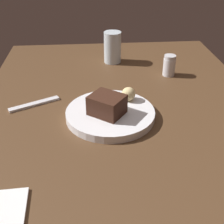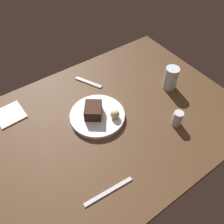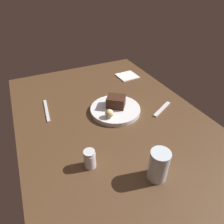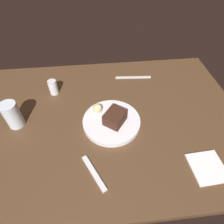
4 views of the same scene
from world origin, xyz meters
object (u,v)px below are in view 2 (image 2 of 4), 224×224
dessert_spoon (89,82)px  folded_napkin (10,114)px  water_glass (171,78)px  dessert_plate (98,116)px  salt_shaker (177,118)px  bread_roll (115,114)px  chocolate_cake_slice (93,110)px  butter_knife (108,191)px

dessert_spoon → folded_napkin: 40.02cm
water_glass → dessert_plate: bearing=-5.6°
salt_shaker → dessert_spoon: (17.53, -44.19, -3.25)cm
bread_roll → water_glass: bearing=-177.2°
chocolate_cake_slice → dessert_plate: bearing=144.2°
chocolate_cake_slice → folded_napkin: bearing=-37.2°
salt_shaker → folded_napkin: salt_shaker is taller
dessert_plate → water_glass: (-39.79, 3.90, 4.75)cm
salt_shaker → butter_knife: salt_shaker is taller
chocolate_cake_slice → butter_knife: (13.65, 31.38, -4.53)cm
salt_shaker → butter_knife: size_ratio=0.38×
chocolate_cake_slice → dessert_spoon: chocolate_cake_slice is taller
salt_shaker → butter_knife: bearing=10.9°
water_glass → dessert_spoon: bearing=-39.2°
salt_shaker → water_glass: size_ratio=0.63×
folded_napkin → butter_knife: bearing=106.9°
dessert_spoon → butter_knife: dessert_spoon is taller
butter_knife → salt_shaker: bearing=-164.6°
butter_knife → folded_napkin: (16.51, -54.32, 0.05)cm
dessert_plate → folded_napkin: 39.56cm
dessert_plate → chocolate_cake_slice: chocolate_cake_slice is taller
water_glass → butter_knife: water_glass is taller
chocolate_cake_slice → dessert_spoon: bearing=-115.3°
dessert_plate → butter_knife: 33.92cm
butter_knife → folded_napkin: bearing=-68.6°
water_glass → butter_knife: size_ratio=0.61×
salt_shaker → water_glass: 23.29cm
chocolate_cake_slice → folded_napkin: size_ratio=0.70×
bread_roll → water_glass: size_ratio=0.34×
dessert_plate → bread_roll: bread_roll is taller
dessert_plate → dessert_spoon: size_ratio=1.61×
dessert_plate → bread_roll: (-5.39, 5.60, 3.04)cm
butter_knife → water_glass: bearing=-149.7°
dessert_plate → butter_knife: dessert_plate is taller
butter_knife → chocolate_cake_slice: bearing=-109.0°
salt_shaker → bread_roll: bearing=-39.4°
dessert_spoon → folded_napkin: (39.96, -2.23, -0.05)cm
water_glass → salt_shaker: bearing=53.4°
chocolate_cake_slice → butter_knife: 34.52cm
chocolate_cake_slice → folded_napkin: (30.17, -22.93, -4.48)cm
bread_roll → butter_knife: (20.40, 24.81, -3.86)cm
dessert_plate → folded_napkin: bearing=-37.2°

